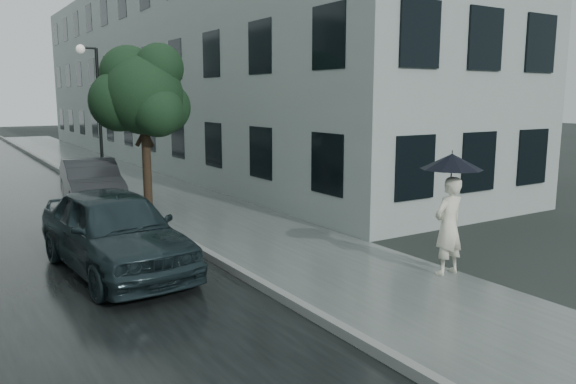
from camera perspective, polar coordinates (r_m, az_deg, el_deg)
ground at (r=10.40m, az=5.23°, el=-8.40°), size 120.00×120.00×0.00m
sidewalk at (r=21.04m, az=-14.48°, el=0.58°), size 3.50×60.00×0.01m
kerb_near at (r=20.56m, az=-19.33°, el=0.33°), size 0.15×60.00×0.15m
building_near at (r=29.68m, az=-9.63°, el=12.02°), size 7.02×36.00×9.00m
pedestrian at (r=10.58m, az=15.99°, el=-3.32°), size 0.68×0.47×1.80m
umbrella at (r=10.40m, az=16.31°, el=2.99°), size 1.19×1.19×1.33m
street_tree at (r=16.09m, az=-14.53°, el=9.59°), size 2.81×2.55×4.66m
lamp_post at (r=22.20m, az=-19.02°, el=8.35°), size 0.85×0.32×5.07m
car_near at (r=10.87m, az=-17.20°, el=-3.75°), size 2.15×4.65×1.54m
car_far at (r=17.66m, az=-19.36°, el=0.90°), size 1.86×4.29×1.37m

